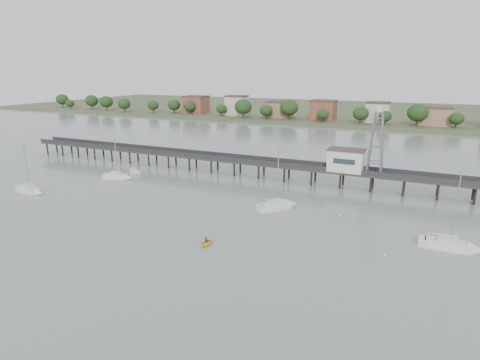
# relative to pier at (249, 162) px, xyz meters

# --- Properties ---
(ground_plane) EXTENTS (500.00, 500.00, 0.00)m
(ground_plane) POSITION_rel_pier_xyz_m (0.00, -60.00, -3.79)
(ground_plane) COLOR gray
(ground_plane) RESTS_ON ground
(pier) EXTENTS (150.00, 5.00, 5.50)m
(pier) POSITION_rel_pier_xyz_m (0.00, 0.00, 0.00)
(pier) COLOR #2D2823
(pier) RESTS_ON ground
(pier_building) EXTENTS (8.40, 5.40, 5.30)m
(pier_building) POSITION_rel_pier_xyz_m (25.00, 0.00, 2.87)
(pier_building) COLOR silver
(pier_building) RESTS_ON ground
(lattice_tower) EXTENTS (3.20, 3.20, 15.50)m
(lattice_tower) POSITION_rel_pier_xyz_m (31.50, 0.00, 7.31)
(lattice_tower) COLOR slate
(lattice_tower) RESTS_ON ground
(sailboat_c) EXTENTS (7.29, 8.14, 14.00)m
(sailboat_c) POSITION_rel_pier_xyz_m (16.33, -21.01, -3.16)
(sailboat_c) COLOR white
(sailboat_c) RESTS_ON ground
(sailboat_b) EXTENTS (7.56, 3.78, 12.11)m
(sailboat_b) POSITION_rel_pier_xyz_m (-28.92, -16.98, -3.15)
(sailboat_b) COLOR white
(sailboat_b) RESTS_ON ground
(sailboat_a) EXTENTS (7.65, 2.77, 12.47)m
(sailboat_a) POSITION_rel_pier_xyz_m (-38.65, -35.26, -3.15)
(sailboat_a) COLOR white
(sailboat_a) RESTS_ON ground
(sailboat_d) EXTENTS (8.75, 2.62, 14.36)m
(sailboat_d) POSITION_rel_pier_xyz_m (47.80, -28.23, -3.16)
(sailboat_d) COLOR white
(sailboat_d) RESTS_ON ground
(white_tender) EXTENTS (3.91, 2.78, 1.40)m
(white_tender) POSITION_rel_pier_xyz_m (-29.67, -10.36, -3.36)
(white_tender) COLOR white
(white_tender) RESTS_ON ground
(yellow_dinghy) EXTENTS (2.07, 0.75, 2.84)m
(yellow_dinghy) POSITION_rel_pier_xyz_m (11.20, -42.85, -3.79)
(yellow_dinghy) COLOR yellow
(yellow_dinghy) RESTS_ON ground
(dinghy_occupant) EXTENTS (0.83, 1.18, 0.27)m
(dinghy_occupant) POSITION_rel_pier_xyz_m (11.20, -42.85, -3.79)
(dinghy_occupant) COLOR black
(dinghy_occupant) RESTS_ON ground
(mooring_buoys) EXTENTS (71.29, 15.06, 0.39)m
(mooring_buoys) POSITION_rel_pier_xyz_m (0.17, -29.70, -3.71)
(mooring_buoys) COLOR beige
(mooring_buoys) RESTS_ON ground
(far_shore) EXTENTS (500.00, 170.00, 10.40)m
(far_shore) POSITION_rel_pier_xyz_m (0.36, 179.58, -2.85)
(far_shore) COLOR #475133
(far_shore) RESTS_ON ground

